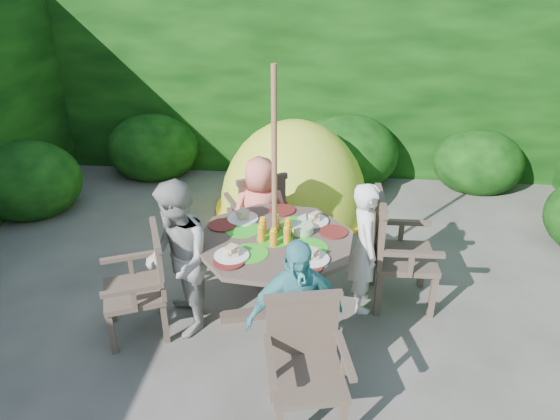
# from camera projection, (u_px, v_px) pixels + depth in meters

# --- Properties ---
(ground) EXTENTS (60.00, 60.00, 0.00)m
(ground) POSITION_uv_depth(u_px,v_px,m) (277.00, 332.00, 4.27)
(ground) COLOR #45433E
(ground) RESTS_ON ground
(hedge_enclosure) EXTENTS (9.00, 9.00, 2.50)m
(hedge_enclosure) POSITION_uv_depth(u_px,v_px,m) (292.00, 142.00, 4.89)
(hedge_enclosure) COLOR black
(hedge_enclosure) RESTS_ON ground
(patio_table) EXTENTS (1.70, 1.70, 0.95)m
(patio_table) POSITION_uv_depth(u_px,v_px,m) (275.00, 251.00, 4.18)
(patio_table) COLOR #3C3027
(patio_table) RESTS_ON ground
(parasol_pole) EXTENTS (0.05, 0.05, 2.20)m
(parasol_pole) POSITION_uv_depth(u_px,v_px,m) (275.00, 205.00, 3.98)
(parasol_pole) COLOR brown
(parasol_pole) RESTS_ON ground
(garden_chair_right) EXTENTS (0.56, 0.63, 1.01)m
(garden_chair_right) POSITION_uv_depth(u_px,v_px,m) (395.00, 250.00, 4.44)
(garden_chair_right) COLOR #3C3027
(garden_chair_right) RESTS_ON ground
(garden_chair_left) EXTENTS (0.65, 0.69, 0.90)m
(garden_chair_left) POSITION_uv_depth(u_px,v_px,m) (143.00, 283.00, 4.09)
(garden_chair_left) COLOR #3C3027
(garden_chair_left) RESTS_ON ground
(garden_chair_back) EXTENTS (0.70, 0.68, 0.90)m
(garden_chair_back) POSITION_uv_depth(u_px,v_px,m) (258.00, 212.00, 5.23)
(garden_chair_back) COLOR #3C3027
(garden_chair_back) RESTS_ON ground
(garden_chair_front) EXTENTS (0.62, 0.58, 0.88)m
(garden_chair_front) POSITION_uv_depth(u_px,v_px,m) (305.00, 362.00, 3.30)
(garden_chair_front) COLOR #3C3027
(garden_chair_front) RESTS_ON ground
(child_right) EXTENTS (0.33, 0.47, 1.22)m
(child_right) POSITION_uv_depth(u_px,v_px,m) (365.00, 248.00, 4.34)
(child_right) COLOR white
(child_right) RESTS_ON ground
(child_left) EXTENTS (0.73, 0.80, 1.35)m
(child_left) POSITION_uv_depth(u_px,v_px,m) (178.00, 260.00, 4.04)
(child_left) COLOR #9F9F9A
(child_left) RESTS_ON ground
(child_back) EXTENTS (0.66, 0.52, 1.19)m
(child_back) POSITION_uv_depth(u_px,v_px,m) (260.00, 215.00, 4.91)
(child_back) COLOR #F97A67
(child_back) RESTS_ON ground
(child_front) EXTENTS (0.78, 0.56, 1.22)m
(child_front) POSITION_uv_depth(u_px,v_px,m) (295.00, 316.00, 3.50)
(child_front) COLOR #49A3AA
(child_front) RESTS_ON ground
(dome_tent) EXTENTS (2.11, 2.11, 2.27)m
(dome_tent) POSITION_uv_depth(u_px,v_px,m) (293.00, 208.00, 6.39)
(dome_tent) COLOR #B0D729
(dome_tent) RESTS_ON ground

